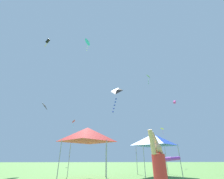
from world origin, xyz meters
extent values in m
cylinder|color=red|center=(1.90, -0.91, 1.20)|extent=(0.36, 0.36, 0.68)
sphere|color=tan|center=(1.90, -0.91, 1.69)|extent=(0.25, 0.25, 0.25)
cylinder|color=tan|center=(1.91, -0.86, 1.83)|extent=(0.41, 0.25, 0.64)
cylinder|color=tan|center=(1.71, -1.09, 1.85)|extent=(0.27, 0.33, 0.65)
cylinder|color=purple|center=(2.29, 0.18, 1.09)|extent=(0.33, 0.33, 0.62)
sphere|color=#9E704C|center=(2.29, 0.18, 1.53)|extent=(0.23, 0.23, 0.23)
cylinder|color=purple|center=(2.38, 0.06, 1.41)|extent=(0.53, 0.46, 0.14)
cylinder|color=purple|center=(2.72, 0.14, 1.42)|extent=(0.60, 0.17, 0.16)
cylinder|color=#9E9EA3|center=(-2.56, 5.91, 1.33)|extent=(0.05, 0.05, 2.65)
cylinder|color=#9E9EA3|center=(0.62, 5.91, 1.33)|extent=(0.05, 0.05, 2.65)
cylinder|color=#9E9EA3|center=(-2.56, 9.10, 1.33)|extent=(0.05, 0.05, 2.65)
cylinder|color=#9E9EA3|center=(0.62, 9.10, 1.33)|extent=(0.05, 0.05, 2.65)
pyramid|color=red|center=(-0.97, 7.50, 3.22)|extent=(3.54, 3.54, 1.13)
cylinder|color=#9E9EA3|center=(3.76, 8.07, 1.26)|extent=(0.05, 0.05, 2.53)
cylinder|color=#9E9EA3|center=(6.79, 8.07, 1.26)|extent=(0.05, 0.05, 2.53)
cylinder|color=#9E9EA3|center=(3.76, 11.10, 1.26)|extent=(0.05, 0.05, 2.53)
cylinder|color=#9E9EA3|center=(6.79, 11.10, 1.26)|extent=(0.05, 0.05, 2.53)
pyramid|color=blue|center=(5.27, 9.59, 3.06)|extent=(3.37, 3.37, 1.08)
pyramid|color=black|center=(1.50, 7.39, 7.23)|extent=(1.13, 1.20, 0.95)
sphere|color=blue|center=(1.44, 7.46, 6.39)|extent=(0.15, 0.15, 0.15)
sphere|color=blue|center=(1.37, 7.48, 6.09)|extent=(0.15, 0.15, 0.15)
sphere|color=blue|center=(1.30, 7.50, 5.79)|extent=(0.15, 0.15, 0.15)
sphere|color=blue|center=(1.23, 7.52, 5.49)|extent=(0.15, 0.15, 0.15)
sphere|color=blue|center=(1.16, 7.55, 5.19)|extent=(0.15, 0.15, 0.15)
cube|color=#D6389E|center=(15.64, 24.62, 12.56)|extent=(0.98, 1.16, 0.95)
pyramid|color=#75D138|center=(9.65, 21.89, 17.29)|extent=(1.10, 1.09, 1.02)
sphere|color=green|center=(9.53, 21.85, 16.33)|extent=(0.14, 0.14, 0.14)
sphere|color=green|center=(9.44, 21.78, 15.87)|extent=(0.14, 0.14, 0.14)
sphere|color=green|center=(9.35, 21.70, 15.41)|extent=(0.14, 0.14, 0.14)
cube|color=black|center=(-10.67, 17.32, 21.75)|extent=(0.95, 0.74, 0.87)
sphere|color=yellow|center=(-10.70, 17.27, 21.12)|extent=(0.12, 0.12, 0.12)
sphere|color=yellow|center=(-10.73, 17.21, 20.89)|extent=(0.12, 0.12, 0.12)
sphere|color=yellow|center=(-10.76, 17.16, 20.65)|extent=(0.12, 0.12, 0.12)
sphere|color=yellow|center=(-10.79, 17.11, 20.42)|extent=(0.12, 0.12, 0.12)
sphere|color=yellow|center=(-10.82, 17.06, 20.18)|extent=(0.12, 0.12, 0.12)
cone|color=#2DB7CC|center=(-2.07, 10.62, 15.86)|extent=(0.85, 1.11, 0.89)
sphere|color=white|center=(-2.06, 10.52, 15.01)|extent=(0.13, 0.13, 0.13)
sphere|color=white|center=(-2.06, 10.41, 14.58)|extent=(0.13, 0.13, 0.13)
sphere|color=white|center=(-2.05, 10.30, 14.15)|extent=(0.13, 0.13, 0.13)
cone|color=red|center=(-6.72, 29.74, 9.27)|extent=(0.73, 0.95, 0.77)
sphere|color=#2DB7CC|center=(-6.72, 29.84, 8.52)|extent=(0.11, 0.11, 0.11)
sphere|color=#2DB7CC|center=(-6.71, 29.93, 8.15)|extent=(0.11, 0.11, 0.11)
sphere|color=#2DB7CC|center=(-6.71, 30.02, 7.77)|extent=(0.11, 0.11, 0.11)
cone|color=black|center=(-7.57, 14.24, 7.82)|extent=(1.14, 1.37, 1.00)
cone|color=yellow|center=(11.46, 22.99, 6.55)|extent=(0.62, 0.65, 0.34)
sphere|color=#D6389E|center=(11.46, 22.94, 6.11)|extent=(0.08, 0.08, 0.08)
sphere|color=#D6389E|center=(11.46, 22.89, 5.92)|extent=(0.08, 0.08, 0.08)
sphere|color=#D6389E|center=(11.46, 22.85, 5.73)|extent=(0.08, 0.08, 0.08)
sphere|color=#D6389E|center=(11.46, 22.80, 5.54)|extent=(0.08, 0.08, 0.08)
camera|label=1|loc=(0.39, -5.36, 1.44)|focal=24.03mm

